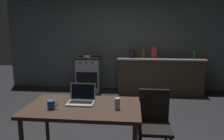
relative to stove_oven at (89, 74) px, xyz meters
The scene contains 14 objects.
ground_plane 2.40m from the stove_oven, 75.88° to the right, with size 12.00×12.00×0.00m, color black.
back_wall 1.32m from the stove_oven, 21.92° to the left, with size 6.40×0.10×2.77m, color #4F5352.
kitchen_counter 1.85m from the stove_oven, ahead, with size 2.16×0.64×0.91m.
stove_oven is the anchor object (origin of this frame).
dining_table 3.21m from the stove_oven, 79.46° to the right, with size 1.34×0.80×0.74m.
chair 3.30m from the stove_oven, 64.25° to the right, with size 0.40×0.40×0.89m.
laptop 3.11m from the stove_oven, 80.00° to the right, with size 0.32×0.26×0.23m.
electric_kettle 1.26m from the stove_oven, ahead, with size 0.17×0.15×0.23m.
bottle 2.74m from the stove_oven, ahead, with size 0.07×0.07×0.25m.
frying_pan 0.48m from the stove_oven, 142.28° to the right, with size 0.22×0.39×0.05m.
coffee_mug 3.31m from the stove_oven, 85.70° to the right, with size 0.13×0.09×0.10m.
drinking_glass 3.39m from the stove_oven, 72.88° to the right, with size 0.06×0.06×0.13m.
cereal_box 1.79m from the stove_oven, ahead, with size 0.13×0.05×0.27m.
bottle_b 1.54m from the stove_oven, ahead, with size 0.07×0.07×0.27m.
Camera 1 is at (0.58, -3.23, 1.63)m, focal length 34.46 mm.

